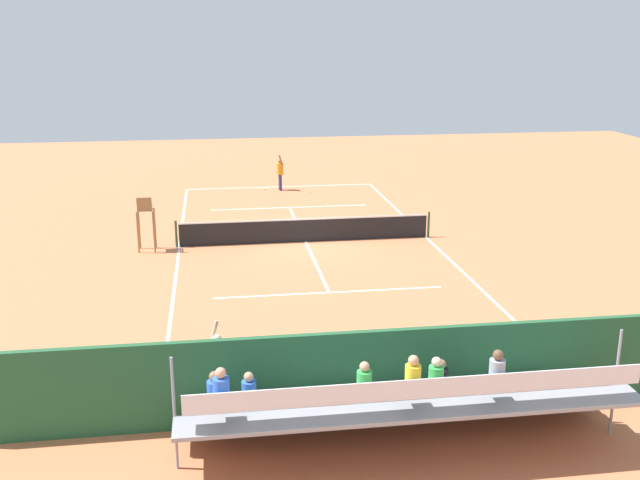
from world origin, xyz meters
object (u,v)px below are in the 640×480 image
(bleacher_stand, at_px, (396,405))
(umpire_chair, at_px, (146,218))
(tennis_player, at_px, (280,171))
(tennis_ball_far, at_px, (323,202))
(line_judge, at_px, (218,361))
(tennis_ball_near, at_px, (310,192))
(tennis_net, at_px, (305,230))
(equipment_bag, at_px, (391,393))
(courtside_bench, at_px, (480,369))
(tennis_racket, at_px, (265,188))

(bleacher_stand, xyz_separation_m, umpire_chair, (6.06, -15.05, 0.35))
(tennis_player, bearing_deg, tennis_ball_far, 119.20)
(tennis_ball_far, distance_m, line_judge, 20.53)
(tennis_ball_near, bearing_deg, tennis_net, 81.24)
(equipment_bag, height_order, line_judge, line_judge)
(courtside_bench, relative_size, tennis_ball_far, 27.27)
(tennis_player, relative_size, tennis_racket, 3.34)
(bleacher_stand, distance_m, tennis_player, 25.49)
(tennis_net, height_order, equipment_bag, tennis_net)
(umpire_chair, bearing_deg, tennis_ball_near, -128.54)
(umpire_chair, distance_m, line_judge, 12.87)
(tennis_ball_near, bearing_deg, line_judge, 77.11)
(tennis_ball_far, bearing_deg, equipment_bag, 85.77)
(tennis_racket, bearing_deg, bleacher_stand, 91.51)
(equipment_bag, height_order, tennis_ball_far, equipment_bag)
(line_judge, bearing_deg, umpire_chair, -78.57)
(umpire_chair, bearing_deg, tennis_ball_far, -138.04)
(equipment_bag, distance_m, tennis_ball_near, 22.67)
(equipment_bag, relative_size, line_judge, 0.47)
(bleacher_stand, relative_size, tennis_ball_far, 137.27)
(tennis_ball_near, height_order, tennis_ball_far, same)
(tennis_racket, xyz_separation_m, tennis_ball_near, (-2.25, 1.39, 0.02))
(tennis_net, distance_m, tennis_player, 10.13)
(line_judge, bearing_deg, bleacher_stand, 145.21)
(tennis_ball_near, bearing_deg, bleacher_stand, 86.37)
(bleacher_stand, bearing_deg, equipment_bag, -101.79)
(tennis_racket, relative_size, line_judge, 0.30)
(bleacher_stand, relative_size, equipment_bag, 10.07)
(courtside_bench, xyz_separation_m, tennis_player, (2.47, -23.39, 0.46))
(equipment_bag, distance_m, tennis_ball_far, 20.30)
(bleacher_stand, bearing_deg, tennis_player, -90.19)
(tennis_ball_near, xyz_separation_m, tennis_ball_far, (-0.35, 2.40, 0.00))
(tennis_net, height_order, tennis_ball_far, tennis_net)
(bleacher_stand, relative_size, umpire_chair, 4.23)
(umpire_chair, bearing_deg, tennis_net, -176.99)
(courtside_bench, distance_m, tennis_ball_near, 22.54)
(bleacher_stand, relative_size, tennis_ball_near, 137.27)
(tennis_net, height_order, courtside_bench, tennis_net)
(tennis_net, distance_m, umpire_chair, 6.26)
(courtside_bench, bearing_deg, line_judge, -3.18)
(equipment_bag, bearing_deg, tennis_net, -88.82)
(equipment_bag, relative_size, tennis_player, 0.47)
(equipment_bag, bearing_deg, tennis_ball_near, -92.90)
(equipment_bag, xyz_separation_m, line_judge, (3.93, -0.47, 0.84))
(umpire_chair, xyz_separation_m, tennis_ball_near, (-7.62, -9.57, -1.28))
(umpire_chair, distance_m, tennis_ball_far, 10.80)
(tennis_player, relative_size, tennis_ball_far, 29.18)
(tennis_net, relative_size, tennis_player, 5.35)
(tennis_net, xyz_separation_m, tennis_player, (0.05, -10.11, 0.51))
(bleacher_stand, height_order, tennis_player, bleacher_stand)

